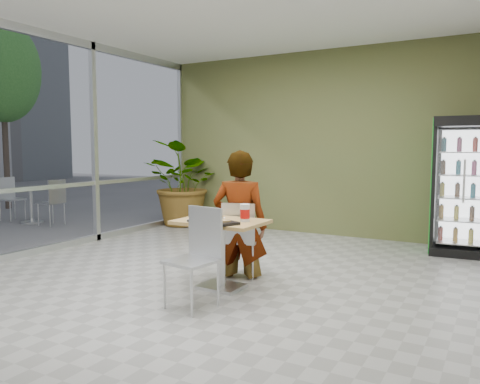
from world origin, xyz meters
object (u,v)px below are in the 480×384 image
object	(u,v)px
chair_far	(240,234)
soda_cup	(245,213)
dining_table	(221,240)
beverage_fridge	(465,186)
cafeteria_tray	(213,222)
chair_near	(198,248)
seated_woman	(240,226)
potted_plant	(185,183)

from	to	relation	value
chair_far	soda_cup	world-z (taller)	soda_cup
dining_table	beverage_fridge	bearing A→B (deg)	54.83
chair_far	soda_cup	bearing A→B (deg)	109.41
chair_far	cafeteria_tray	world-z (taller)	chair_far
chair_near	beverage_fridge	size ratio (longest dim) A/B	0.49
chair_near	seated_woman	bearing A→B (deg)	106.83
dining_table	beverage_fridge	size ratio (longest dim) A/B	0.48
soda_cup	potted_plant	size ratio (longest dim) A/B	0.11
cafeteria_tray	potted_plant	xyz separation A→B (m)	(-2.81, 3.38, 0.07)
soda_cup	beverage_fridge	world-z (taller)	beverage_fridge
dining_table	potted_plant	distance (m)	4.20
cafeteria_tray	beverage_fridge	bearing A→B (deg)	57.25
beverage_fridge	potted_plant	bearing A→B (deg)	174.58
chair_far	seated_woman	size ratio (longest dim) A/B	0.49
potted_plant	soda_cup	bearing A→B (deg)	-45.77
cafeteria_tray	beverage_fridge	world-z (taller)	beverage_fridge
seated_woman	cafeteria_tray	xyz separation A→B (m)	(0.11, -0.75, 0.16)
chair_near	soda_cup	xyz separation A→B (m)	(0.18, 0.62, 0.28)
soda_cup	cafeteria_tray	world-z (taller)	soda_cup
dining_table	seated_woman	size ratio (longest dim) A/B	0.52
cafeteria_tray	beverage_fridge	xyz separation A→B (m)	(2.13, 3.31, 0.21)
seated_woman	soda_cup	xyz separation A→B (m)	(0.33, -0.48, 0.24)
soda_cup	cafeteria_tray	xyz separation A→B (m)	(-0.22, -0.27, -0.08)
dining_table	cafeteria_tray	distance (m)	0.32
beverage_fridge	seated_woman	bearing A→B (deg)	-135.67
seated_woman	soda_cup	size ratio (longest dim) A/B	9.69
seated_woman	cafeteria_tray	world-z (taller)	seated_woman
dining_table	seated_woman	distance (m)	0.53
dining_table	chair_far	size ratio (longest dim) A/B	1.05
cafeteria_tray	chair_near	bearing A→B (deg)	-82.24
chair_far	beverage_fridge	xyz separation A→B (m)	(2.21, 2.60, 0.46)
chair_far	beverage_fridge	bearing A→B (deg)	-145.82
chair_far	cafeteria_tray	bearing A→B (deg)	81.06
seated_woman	beverage_fridge	xyz separation A→B (m)	(2.23, 2.56, 0.38)
soda_cup	potted_plant	xyz separation A→B (m)	(-3.03, 3.11, -0.01)
cafeteria_tray	potted_plant	distance (m)	4.39
soda_cup	chair_near	bearing A→B (deg)	-106.01
dining_table	soda_cup	xyz separation A→B (m)	(0.27, 0.05, 0.30)
seated_woman	cafeteria_tray	size ratio (longest dim) A/B	3.79
potted_plant	chair_near	bearing A→B (deg)	-52.57
seated_woman	soda_cup	distance (m)	0.63
dining_table	chair_near	distance (m)	0.58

